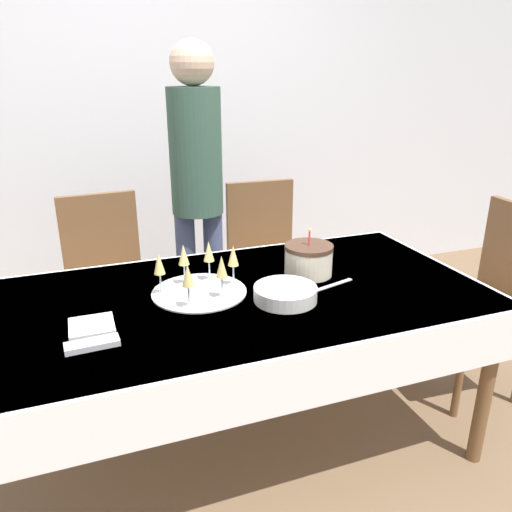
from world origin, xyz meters
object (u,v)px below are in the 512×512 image
Objects in this scene: birthday_cake at (308,260)px; dining_chair_far_left at (107,279)px; dining_chair_right_end at (490,292)px; person_standing at (197,174)px; champagne_tray at (199,276)px; dining_chair_far_right at (266,258)px; plate_stack_main at (285,294)px.

dining_chair_far_left is at bearing 137.45° from birthday_cake.
dining_chair_right_end is 4.69× the size of birthday_cake.
dining_chair_far_left is at bearing -171.24° from person_standing.
dining_chair_far_left is 0.87m from champagne_tray.
dining_chair_far_right reaches higher than champagne_tray.
dining_chair_right_end reaches higher than birthday_cake.
person_standing is at bearing 167.79° from dining_chair_far_right.
dining_chair_right_end is (0.87, -0.83, 0.00)m from dining_chair_far_right.
dining_chair_far_left is 0.57× the size of person_standing.
champagne_tray is at bearing -127.17° from dining_chair_far_right.
champagne_tray is at bearing -103.79° from person_standing.
dining_chair_far_left is 1.00× the size of dining_chair_far_right.
dining_chair_far_right is 0.79m from birthday_cake.
birthday_cake is (-0.09, -0.74, 0.27)m from dining_chair_far_right.
champagne_tray is (-0.58, -0.76, 0.27)m from dining_chair_far_right.
champagne_tray is 0.90m from person_standing.
person_standing reaches higher than dining_chair_far_right.
dining_chair_right_end is 1.19m from plate_stack_main.
dining_chair_far_right is 2.59× the size of champagne_tray.
champagne_tray is (-1.45, 0.06, 0.27)m from dining_chair_right_end.
person_standing reaches higher than champagne_tray.
birthday_cake is at bearing -42.55° from dining_chair_far_left.
dining_chair_far_left is 2.59× the size of champagne_tray.
birthday_cake is 0.49m from champagne_tray.
dining_chair_far_right is at bearing 73.02° from plate_stack_main.
champagne_tray is at bearing -176.93° from birthday_cake.
dining_chair_far_left reaches higher than birthday_cake.
dining_chair_right_end reaches higher than plate_stack_main.
plate_stack_main is at bearing -57.28° from dining_chair_far_left.
dining_chair_far_left is at bearing 112.46° from champagne_tray.
plate_stack_main is at bearing -174.28° from dining_chair_right_end.
person_standing is at bearing 8.76° from dining_chair_far_left.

